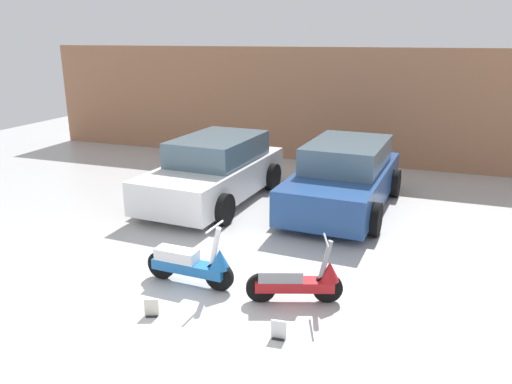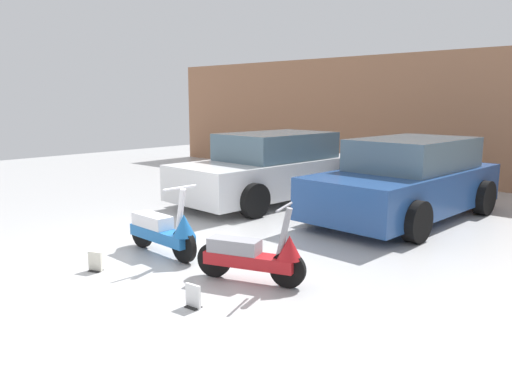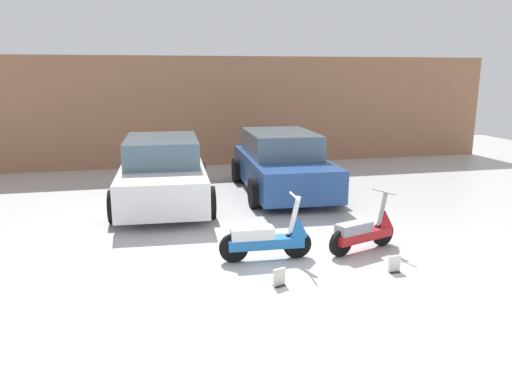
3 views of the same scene
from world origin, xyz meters
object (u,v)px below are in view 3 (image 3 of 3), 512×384
placard_near_left_scooter (279,278)px  car_rear_left (163,172)px  scooter_front_right (366,230)px  scooter_front_left (270,237)px  car_rear_center (282,164)px  placard_near_right_scooter (394,265)px

placard_near_left_scooter → car_rear_left: bearing=104.8°
scooter_front_right → placard_near_left_scooter: 2.14m
scooter_front_left → car_rear_left: 4.34m
scooter_front_left → placard_near_left_scooter: 1.07m
scooter_front_right → car_rear_left: bearing=108.8°
placard_near_left_scooter → scooter_front_right: bearing=30.8°
car_rear_center → placard_near_right_scooter: car_rear_center is taller
scooter_front_left → car_rear_left: size_ratio=0.34×
scooter_front_left → placard_near_right_scooter: (1.71, -0.94, -0.26)m
placard_near_right_scooter → scooter_front_left: bearing=151.2°
scooter_front_left → car_rear_center: (1.50, 4.54, 0.34)m
scooter_front_right → scooter_front_left: bearing=162.5°
car_rear_center → placard_near_left_scooter: size_ratio=17.28×
scooter_front_right → placard_near_left_scooter: size_ratio=5.25×
scooter_front_right → placard_near_left_scooter: scooter_front_right is taller
car_rear_center → scooter_front_left: bearing=-15.6°
scooter_front_left → scooter_front_right: (1.69, 0.06, -0.02)m
scooter_front_left → car_rear_center: size_ratio=0.34×
car_rear_left → scooter_front_right: bearing=41.7°
scooter_front_right → car_rear_center: car_rear_center is taller
car_rear_left → car_rear_center: size_ratio=1.00×
car_rear_left → placard_near_right_scooter: car_rear_left is taller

